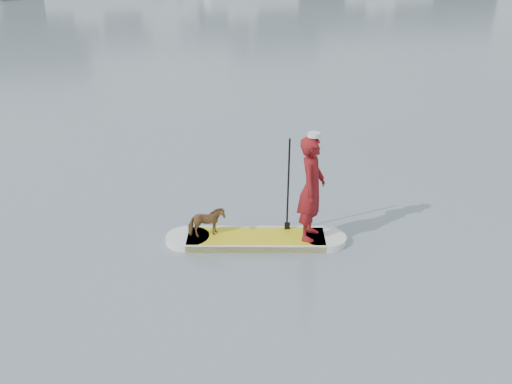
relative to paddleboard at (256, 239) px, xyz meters
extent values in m
plane|color=slate|center=(0.14, 2.83, -0.06)|extent=(140.00, 140.00, 0.00)
cube|color=gold|center=(0.00, 0.00, 0.00)|extent=(2.62, 1.46, 0.12)
cylinder|color=silver|center=(-1.20, 0.35, 0.00)|extent=(0.80, 0.80, 0.12)
cylinder|color=silver|center=(1.20, -0.35, 0.00)|extent=(0.80, 0.80, 0.12)
cube|color=silver|center=(0.10, 0.36, 0.00)|extent=(2.42, 0.75, 0.12)
cube|color=silver|center=(-0.10, -0.36, 0.00)|extent=(2.42, 0.75, 0.12)
imported|color=maroon|center=(0.94, -0.27, 1.01)|extent=(0.75, 0.83, 1.90)
cylinder|color=silver|center=(0.94, -0.27, 2.00)|extent=(0.22, 0.22, 0.07)
imported|color=brown|center=(-0.86, 0.25, 0.34)|extent=(0.66, 0.32, 0.55)
cylinder|color=black|center=(0.63, 0.10, 0.94)|extent=(0.12, 0.30, 1.89)
cube|color=black|center=(0.63, 0.10, 0.04)|extent=(0.10, 0.05, 0.32)
camera|label=1|loc=(-2.47, -8.79, 5.06)|focal=40.00mm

